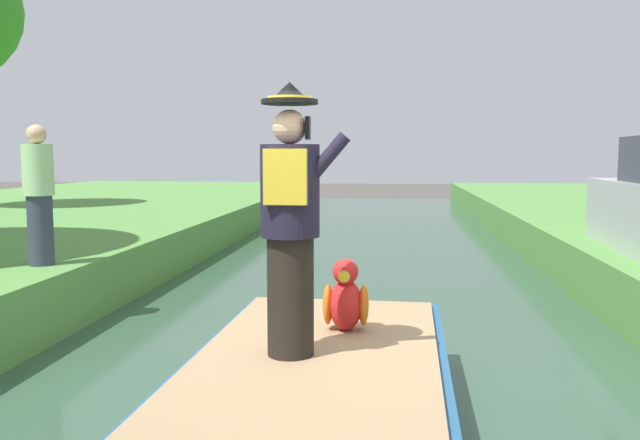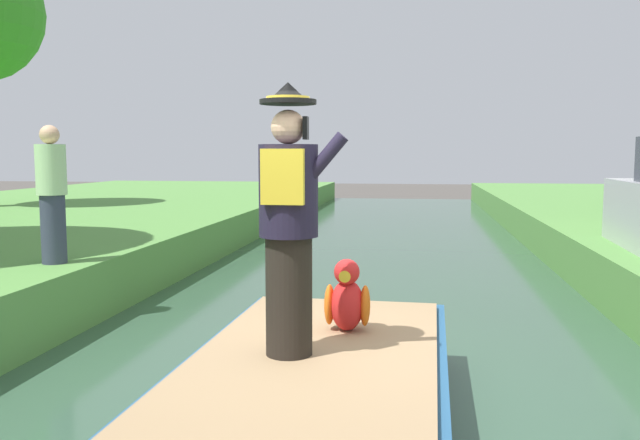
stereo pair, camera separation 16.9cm
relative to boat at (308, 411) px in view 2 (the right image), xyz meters
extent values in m
plane|color=#4C4742|center=(0.00, 0.55, -0.40)|extent=(80.00, 80.00, 0.00)
cube|color=#33513D|center=(0.00, 0.55, -0.35)|extent=(5.97, 48.00, 0.10)
cube|color=#23517A|center=(0.00, 0.00, -0.02)|extent=(1.91, 4.24, 0.56)
cube|color=#997A56|center=(0.00, 0.00, 0.28)|extent=(1.75, 3.90, 0.05)
cylinder|color=black|center=(-0.17, 0.23, 0.72)|extent=(0.32, 0.32, 0.82)
cylinder|color=black|center=(-0.17, 0.23, 1.44)|extent=(0.40, 0.40, 0.62)
cube|color=gold|center=(-0.17, 0.04, 1.54)|extent=(0.28, 0.06, 0.36)
sphere|color=#DBA884|center=(-0.17, 0.23, 1.86)|extent=(0.23, 0.23, 0.23)
cylinder|color=black|center=(-0.17, 0.23, 2.03)|extent=(0.38, 0.38, 0.03)
cone|color=black|center=(-0.17, 0.23, 2.10)|extent=(0.26, 0.26, 0.12)
cylinder|color=gold|center=(-0.17, 0.23, 2.05)|extent=(0.29, 0.29, 0.02)
cylinder|color=black|center=(0.05, 0.19, 1.62)|extent=(0.38, 0.09, 0.43)
cube|color=black|center=(-0.04, 0.17, 1.85)|extent=(0.03, 0.08, 0.15)
ellipsoid|color=red|center=(0.16, 0.89, 0.51)|extent=(0.26, 0.32, 0.40)
sphere|color=red|center=(0.16, 0.85, 0.78)|extent=(0.20, 0.20, 0.20)
cone|color=yellow|center=(0.16, 0.75, 0.77)|extent=(0.09, 0.09, 0.09)
ellipsoid|color=orange|center=(0.02, 0.89, 0.51)|extent=(0.08, 0.20, 0.32)
ellipsoid|color=orange|center=(0.30, 0.89, 0.51)|extent=(0.08, 0.20, 0.32)
cylinder|color=#33384C|center=(-3.49, 2.85, 0.81)|extent=(0.28, 0.28, 0.80)
cylinder|color=#ADD499|center=(-3.49, 2.85, 1.50)|extent=(0.34, 0.34, 0.58)
sphere|color=#DBA884|center=(-3.49, 2.85, 1.90)|extent=(0.22, 0.22, 0.22)
camera|label=1|loc=(0.52, -4.05, 1.69)|focal=36.22mm
camera|label=2|loc=(0.69, -4.03, 1.69)|focal=36.22mm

